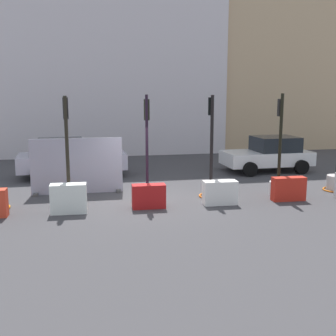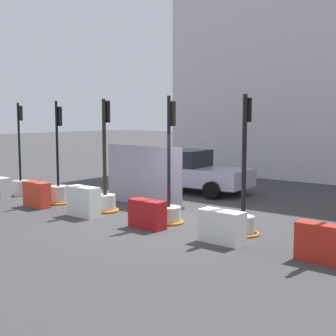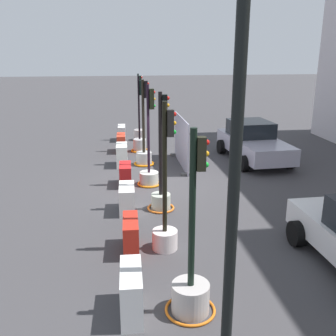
% 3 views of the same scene
% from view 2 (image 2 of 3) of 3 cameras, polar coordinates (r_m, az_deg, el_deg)
% --- Properties ---
extents(ground_plane, '(120.00, 120.00, 0.00)m').
position_cam_2_polar(ground_plane, '(13.47, -0.10, -6.58)').
color(ground_plane, '#3D3B3E').
extents(traffic_light_0, '(0.59, 0.59, 3.48)m').
position_cam_2_polar(traffic_light_0, '(18.64, -17.42, -1.30)').
color(traffic_light_0, '#B2A6A6').
rests_on(traffic_light_0, ground_plane).
extents(traffic_light_1, '(0.85, 0.85, 3.50)m').
position_cam_2_polar(traffic_light_1, '(16.66, -13.13, -2.47)').
color(traffic_light_1, beige).
rests_on(traffic_light_1, ground_plane).
extents(traffic_light_2, '(0.87, 0.87, 3.53)m').
position_cam_2_polar(traffic_light_2, '(14.98, -7.62, -3.01)').
color(traffic_light_2, '#B4B2B0').
rests_on(traffic_light_2, ground_plane).
extents(traffic_light_3, '(0.85, 0.85, 3.56)m').
position_cam_2_polar(traffic_light_3, '(13.28, 0.12, -4.42)').
color(traffic_light_3, beige).
rests_on(traffic_light_3, ground_plane).
extents(traffic_light_4, '(0.84, 0.84, 3.55)m').
position_cam_2_polar(traffic_light_4, '(12.14, 9.12, -4.88)').
color(traffic_light_4, '#B1B7A6').
rests_on(traffic_light_4, ground_plane).
extents(construction_barrier_1, '(1.07, 0.42, 0.84)m').
position_cam_2_polar(construction_barrier_1, '(16.16, -15.61, -3.11)').
color(construction_barrier_1, red).
rests_on(construction_barrier_1, ground_plane).
extents(construction_barrier_2, '(1.09, 0.48, 0.90)m').
position_cam_2_polar(construction_barrier_2, '(14.37, -10.21, -4.01)').
color(construction_barrier_2, silver).
rests_on(construction_barrier_2, ground_plane).
extents(construction_barrier_3, '(1.07, 0.45, 0.76)m').
position_cam_2_polar(construction_barrier_3, '(12.72, -2.54, -5.60)').
color(construction_barrier_3, '#B41919').
rests_on(construction_barrier_3, ground_plane).
extents(construction_barrier_4, '(1.12, 0.49, 0.79)m').
position_cam_2_polar(construction_barrier_4, '(11.33, 6.52, -7.08)').
color(construction_barrier_4, white).
rests_on(construction_barrier_4, ground_plane).
extents(construction_barrier_5, '(1.14, 0.40, 0.81)m').
position_cam_2_polar(construction_barrier_5, '(10.31, 18.29, -8.67)').
color(construction_barrier_5, red).
rests_on(construction_barrier_5, ground_plane).
extents(car_silver_hatchback, '(4.67, 2.46, 1.66)m').
position_cam_2_polar(car_silver_hatchback, '(18.64, 2.73, -0.43)').
color(car_silver_hatchback, '#ACA8BB').
rests_on(car_silver_hatchback, ground_plane).
extents(building_main_facade, '(14.55, 10.37, 11.71)m').
position_cam_2_polar(building_main_facade, '(26.98, 19.55, 12.11)').
color(building_main_facade, silver).
rests_on(building_main_facade, ground_plane).
extents(site_fence_panel, '(3.26, 0.50, 2.02)m').
position_cam_2_polar(site_fence_panel, '(15.86, -3.02, -1.10)').
color(site_fence_panel, '#9997AB').
rests_on(site_fence_panel, ground_plane).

